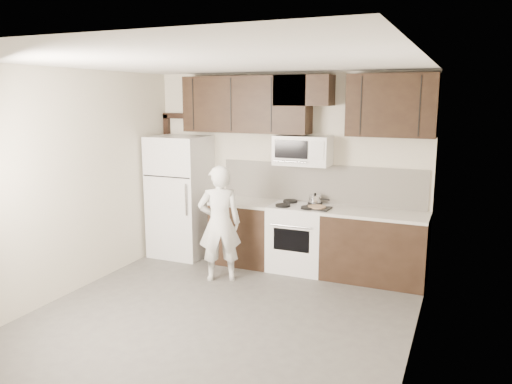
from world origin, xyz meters
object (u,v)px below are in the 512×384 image
Objects in this scene: microwave at (303,151)px; refrigerator at (180,196)px; stove at (299,237)px; person at (220,223)px.

microwave is 2.00m from refrigerator.
person is at bearing -136.21° from stove.
microwave is at bearing 90.10° from stove.
person is at bearing -132.19° from microwave.
stove is 1.20m from microwave.
microwave is 0.42× the size of refrigerator.
microwave reaches higher than person.
microwave reaches higher than refrigerator.
refrigerator is (-1.85, -0.17, -0.75)m from microwave.
person is (-0.82, -0.90, -0.89)m from microwave.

